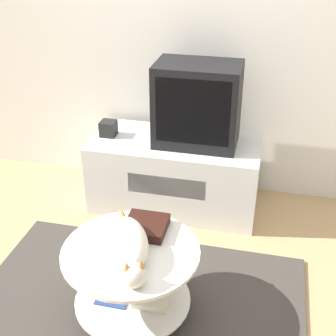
{
  "coord_description": "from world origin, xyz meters",
  "views": [
    {
      "loc": [
        0.6,
        -1.8,
        1.91
      ],
      "look_at": [
        0.06,
        0.48,
        0.62
      ],
      "focal_mm": 50.0,
      "sensor_mm": 36.0,
      "label": 1
    }
  ],
  "objects_px": {
    "tv": "(197,105)",
    "speaker": "(108,128)",
    "dvd_box": "(146,226)",
    "cat": "(128,245)"
  },
  "relations": [
    {
      "from": "tv",
      "to": "dvd_box",
      "type": "bearing_deg",
      "value": -95.41
    },
    {
      "from": "tv",
      "to": "cat",
      "type": "distance_m",
      "value": 1.22
    },
    {
      "from": "tv",
      "to": "dvd_box",
      "type": "xyz_separation_m",
      "value": [
        -0.09,
        -0.96,
        -0.32
      ]
    },
    {
      "from": "tv",
      "to": "speaker",
      "type": "relative_size",
      "value": 5.18
    },
    {
      "from": "speaker",
      "to": "cat",
      "type": "relative_size",
      "value": 0.19
    },
    {
      "from": "tv",
      "to": "speaker",
      "type": "distance_m",
      "value": 0.66
    },
    {
      "from": "tv",
      "to": "cat",
      "type": "relative_size",
      "value": 0.97
    },
    {
      "from": "dvd_box",
      "to": "tv",
      "type": "bearing_deg",
      "value": 84.59
    },
    {
      "from": "dvd_box",
      "to": "cat",
      "type": "bearing_deg",
      "value": -96.06
    },
    {
      "from": "tv",
      "to": "speaker",
      "type": "xyz_separation_m",
      "value": [
        -0.63,
        -0.02,
        -0.22
      ]
    }
  ]
}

